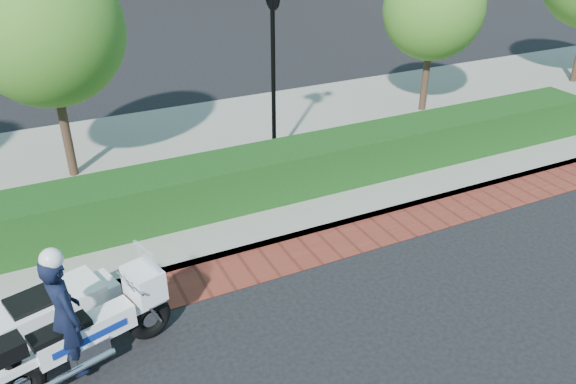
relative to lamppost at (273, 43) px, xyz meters
name	(u,v)px	position (x,y,z in m)	size (l,w,h in m)	color
ground	(353,297)	(-1.00, -5.20, -2.96)	(120.00, 120.00, 0.00)	black
brick_strip	(310,251)	(-1.00, -3.70, -2.95)	(60.00, 1.00, 0.01)	maroon
sidewalk	(224,157)	(-1.00, 0.80, -2.88)	(60.00, 8.00, 0.15)	gray
hedge_main	(263,175)	(-1.00, -1.60, -2.31)	(18.00, 1.20, 1.00)	#113311
lamppost	(273,43)	(0.00, 0.00, 0.00)	(1.02, 0.70, 4.21)	black
tree_b	(45,29)	(-4.50, 1.30, 0.48)	(3.20, 3.20, 4.89)	#332319
tree_c	(433,9)	(5.50, 1.30, 0.09)	(2.80, 2.80, 4.30)	#332319
police_motorcycle	(66,318)	(-5.31, -4.58, -2.25)	(2.58, 1.87, 2.08)	black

